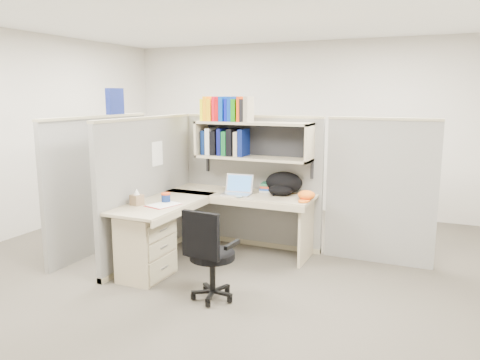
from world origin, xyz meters
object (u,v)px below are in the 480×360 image
at_px(laptop, 236,185).
at_px(task_chair, 210,269).
at_px(backpack, 282,183).
at_px(snack_canister, 166,197).
at_px(desk, 173,232).

height_order(laptop, task_chair, laptop).
height_order(backpack, snack_canister, backpack).
bearing_deg(snack_canister, task_chair, -35.09).
bearing_deg(laptop, backpack, 21.32).
height_order(desk, task_chair, task_chair).
distance_m(laptop, task_chair, 1.38).
distance_m(laptop, backpack, 0.53).
distance_m(desk, snack_canister, 0.38).
height_order(laptop, snack_canister, laptop).
distance_m(desk, backpack, 1.38).
bearing_deg(snack_canister, desk, -34.30).
bearing_deg(snack_canister, laptop, 49.68).
relative_size(laptop, snack_canister, 3.23).
bearing_deg(backpack, task_chair, -110.51).
bearing_deg(desk, laptop, 60.88).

